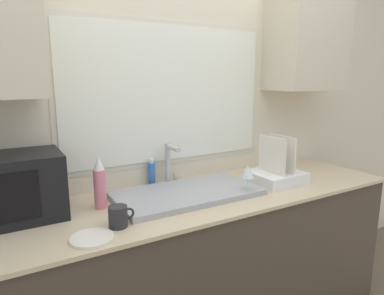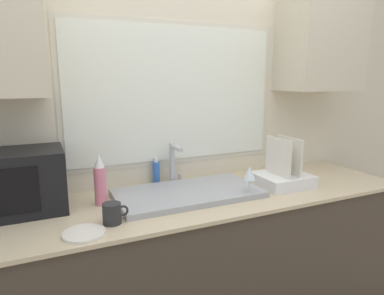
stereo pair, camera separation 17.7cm
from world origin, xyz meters
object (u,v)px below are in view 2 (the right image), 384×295
(spray_bottle, at_px, (100,181))
(dish_rack, at_px, (283,176))
(faucet, at_px, (174,161))
(microwave, at_px, (12,182))
(soap_bottle, at_px, (156,172))
(mug_near_sink, at_px, (112,213))
(wine_glass, at_px, (249,174))

(spray_bottle, bearing_deg, dish_rack, -7.03)
(faucet, distance_m, microwave, 0.86)
(soap_bottle, relative_size, mug_near_sink, 1.42)
(soap_bottle, height_order, wine_glass, wine_glass)
(faucet, xyz_separation_m, spray_bottle, (-0.46, -0.16, -0.02))
(spray_bottle, distance_m, soap_bottle, 0.42)
(spray_bottle, relative_size, soap_bottle, 1.61)
(faucet, height_order, mug_near_sink, faucet)
(microwave, distance_m, soap_bottle, 0.78)
(faucet, xyz_separation_m, wine_glass, (0.29, -0.38, -0.02))
(microwave, height_order, mug_near_sink, microwave)
(faucet, bearing_deg, spray_bottle, -161.07)
(soap_bottle, relative_size, wine_glass, 0.96)
(microwave, xyz_separation_m, mug_near_sink, (0.40, -0.32, -0.10))
(wine_glass, bearing_deg, soap_bottle, 131.83)
(faucet, xyz_separation_m, mug_near_sink, (-0.46, -0.42, -0.10))
(microwave, bearing_deg, spray_bottle, -9.62)
(faucet, height_order, soap_bottle, faucet)
(spray_bottle, xyz_separation_m, mug_near_sink, (0.01, -0.26, -0.08))
(faucet, height_order, dish_rack, dish_rack)
(microwave, relative_size, soap_bottle, 2.85)
(soap_bottle, xyz_separation_m, wine_glass, (0.38, -0.43, 0.05))
(microwave, distance_m, dish_rack, 1.46)
(microwave, height_order, spray_bottle, microwave)
(faucet, distance_m, wine_glass, 0.47)
(dish_rack, bearing_deg, wine_glass, -163.10)
(spray_bottle, bearing_deg, mug_near_sink, -88.70)
(faucet, distance_m, spray_bottle, 0.49)
(faucet, relative_size, soap_bottle, 1.54)
(spray_bottle, height_order, soap_bottle, spray_bottle)
(microwave, xyz_separation_m, soap_bottle, (0.76, 0.14, -0.08))
(dish_rack, bearing_deg, mug_near_sink, -173.02)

